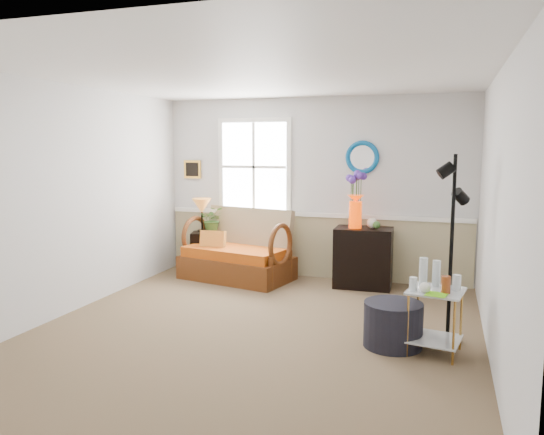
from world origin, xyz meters
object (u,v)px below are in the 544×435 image
(floor_lamp, at_px, (451,250))
(ottoman, at_px, (393,324))
(loveseat, at_px, (237,245))
(lamp_stand, at_px, (204,252))
(side_table, at_px, (435,322))
(cabinet, at_px, (363,258))

(floor_lamp, relative_size, ottoman, 3.28)
(loveseat, distance_m, ottoman, 3.11)
(lamp_stand, bearing_deg, side_table, -33.58)
(side_table, xyz_separation_m, ottoman, (-0.38, 0.06, -0.09))
(side_table, bearing_deg, lamp_stand, 146.42)
(side_table, relative_size, floor_lamp, 0.33)
(lamp_stand, relative_size, cabinet, 0.75)
(floor_lamp, bearing_deg, cabinet, 105.12)
(cabinet, xyz_separation_m, floor_lamp, (1.10, -1.79, 0.51))
(side_table, height_order, ottoman, side_table)
(lamp_stand, bearing_deg, floor_lamp, -28.31)
(lamp_stand, bearing_deg, ottoman, -36.03)
(lamp_stand, distance_m, side_table, 4.10)
(loveseat, relative_size, side_table, 2.55)
(side_table, bearing_deg, ottoman, 171.00)
(loveseat, xyz_separation_m, side_table, (2.77, -2.02, -0.20))
(lamp_stand, bearing_deg, loveseat, -20.89)
(loveseat, xyz_separation_m, floor_lamp, (2.89, -1.66, 0.41))
(lamp_stand, distance_m, cabinet, 2.44)
(loveseat, relative_size, lamp_stand, 2.51)
(lamp_stand, height_order, side_table, lamp_stand)
(cabinet, relative_size, side_table, 1.35)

